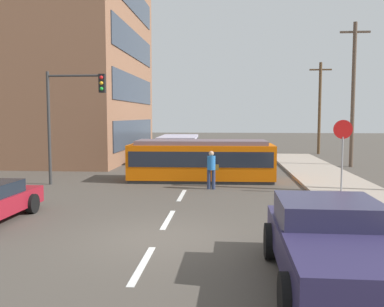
{
  "coord_description": "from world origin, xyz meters",
  "views": [
    {
      "loc": [
        1.77,
        -10.71,
        3.18
      ],
      "look_at": [
        0.22,
        8.34,
        1.48
      ],
      "focal_mm": 39.77,
      "sensor_mm": 36.0,
      "label": 1
    }
  ],
  "objects_px": {
    "city_bus": "(179,147)",
    "stop_sign": "(343,140)",
    "traffic_light_mast": "(71,106)",
    "pedestrian_crossing": "(211,168)",
    "streetcar_tram": "(201,160)",
    "pickup_truck_parked": "(333,245)",
    "utility_pole_far": "(320,106)",
    "utility_pole_mid": "(353,92)"
  },
  "relations": [
    {
      "from": "utility_pole_mid",
      "to": "utility_pole_far",
      "type": "distance_m",
      "value": 9.12
    },
    {
      "from": "utility_pole_mid",
      "to": "traffic_light_mast",
      "type": "bearing_deg",
      "value": -151.28
    },
    {
      "from": "streetcar_tram",
      "to": "pickup_truck_parked",
      "type": "distance_m",
      "value": 13.22
    },
    {
      "from": "utility_pole_far",
      "to": "city_bus",
      "type": "bearing_deg",
      "value": -147.36
    },
    {
      "from": "pickup_truck_parked",
      "to": "utility_pole_mid",
      "type": "height_order",
      "value": "utility_pole_mid"
    },
    {
      "from": "pickup_truck_parked",
      "to": "utility_pole_far",
      "type": "relative_size",
      "value": 0.66
    },
    {
      "from": "traffic_light_mast",
      "to": "utility_pole_far",
      "type": "height_order",
      "value": "utility_pole_far"
    },
    {
      "from": "city_bus",
      "to": "streetcar_tram",
      "type": "bearing_deg",
      "value": -76.23
    },
    {
      "from": "streetcar_tram",
      "to": "utility_pole_far",
      "type": "bearing_deg",
      "value": 60.12
    },
    {
      "from": "streetcar_tram",
      "to": "utility_pole_far",
      "type": "height_order",
      "value": "utility_pole_far"
    },
    {
      "from": "city_bus",
      "to": "traffic_light_mast",
      "type": "relative_size",
      "value": 1.08
    },
    {
      "from": "city_bus",
      "to": "traffic_light_mast",
      "type": "height_order",
      "value": "traffic_light_mast"
    },
    {
      "from": "pedestrian_crossing",
      "to": "pickup_truck_parked",
      "type": "relative_size",
      "value": 0.33
    },
    {
      "from": "pedestrian_crossing",
      "to": "utility_pole_mid",
      "type": "xyz_separation_m",
      "value": [
        8.41,
        8.85,
        3.68
      ]
    },
    {
      "from": "pickup_truck_parked",
      "to": "utility_pole_mid",
      "type": "distance_m",
      "value": 20.47
    },
    {
      "from": "city_bus",
      "to": "pedestrian_crossing",
      "type": "bearing_deg",
      "value": -76.27
    },
    {
      "from": "pedestrian_crossing",
      "to": "utility_pole_mid",
      "type": "bearing_deg",
      "value": 46.44
    },
    {
      "from": "pickup_truck_parked",
      "to": "utility_pole_far",
      "type": "distance_m",
      "value": 29.1
    },
    {
      "from": "streetcar_tram",
      "to": "pedestrian_crossing",
      "type": "xyz_separation_m",
      "value": [
        0.58,
        -2.41,
        -0.09
      ]
    },
    {
      "from": "city_bus",
      "to": "pickup_truck_parked",
      "type": "relative_size",
      "value": 1.11
    },
    {
      "from": "utility_pole_far",
      "to": "stop_sign",
      "type": "bearing_deg",
      "value": -99.22
    },
    {
      "from": "utility_pole_mid",
      "to": "utility_pole_far",
      "type": "bearing_deg",
      "value": 90.44
    },
    {
      "from": "traffic_light_mast",
      "to": "utility_pole_mid",
      "type": "relative_size",
      "value": 0.59
    },
    {
      "from": "pedestrian_crossing",
      "to": "traffic_light_mast",
      "type": "xyz_separation_m",
      "value": [
        -6.46,
        0.7,
        2.68
      ]
    },
    {
      "from": "streetcar_tram",
      "to": "stop_sign",
      "type": "distance_m",
      "value": 6.81
    },
    {
      "from": "city_bus",
      "to": "utility_pole_mid",
      "type": "relative_size",
      "value": 0.63
    },
    {
      "from": "pickup_truck_parked",
      "to": "stop_sign",
      "type": "distance_m",
      "value": 10.03
    },
    {
      "from": "city_bus",
      "to": "pickup_truck_parked",
      "type": "xyz_separation_m",
      "value": [
        5.29,
        -21.31,
        -0.23
      ]
    },
    {
      "from": "pedestrian_crossing",
      "to": "utility_pole_mid",
      "type": "distance_m",
      "value": 12.75
    },
    {
      "from": "stop_sign",
      "to": "streetcar_tram",
      "type": "bearing_deg",
      "value": 151.05
    },
    {
      "from": "city_bus",
      "to": "pickup_truck_parked",
      "type": "height_order",
      "value": "city_bus"
    },
    {
      "from": "utility_pole_mid",
      "to": "pedestrian_crossing",
      "type": "bearing_deg",
      "value": -133.56
    },
    {
      "from": "pedestrian_crossing",
      "to": "stop_sign",
      "type": "xyz_separation_m",
      "value": [
        5.29,
        -0.84,
        1.25
      ]
    },
    {
      "from": "utility_pole_mid",
      "to": "utility_pole_far",
      "type": "xyz_separation_m",
      "value": [
        -0.07,
        9.1,
        -0.65
      ]
    },
    {
      "from": "stop_sign",
      "to": "traffic_light_mast",
      "type": "relative_size",
      "value": 0.55
    },
    {
      "from": "streetcar_tram",
      "to": "city_bus",
      "type": "xyz_separation_m",
      "value": [
        -2.08,
        8.49,
        0.0
      ]
    },
    {
      "from": "pedestrian_crossing",
      "to": "utility_pole_far",
      "type": "bearing_deg",
      "value": 65.07
    },
    {
      "from": "city_bus",
      "to": "stop_sign",
      "type": "distance_m",
      "value": 14.23
    },
    {
      "from": "stop_sign",
      "to": "utility_pole_mid",
      "type": "xyz_separation_m",
      "value": [
        3.12,
        9.69,
        2.43
      ]
    },
    {
      "from": "streetcar_tram",
      "to": "utility_pole_far",
      "type": "xyz_separation_m",
      "value": [
        8.93,
        15.54,
        2.94
      ]
    },
    {
      "from": "streetcar_tram",
      "to": "pedestrian_crossing",
      "type": "distance_m",
      "value": 2.48
    },
    {
      "from": "stop_sign",
      "to": "traffic_light_mast",
      "type": "bearing_deg",
      "value": 172.55
    }
  ]
}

